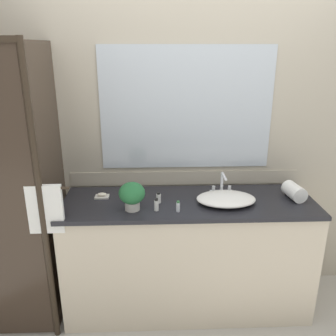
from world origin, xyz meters
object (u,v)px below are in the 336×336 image
amenity_bottle_conditioner (178,207)px  rolled_towel_near_edge (294,192)px  amenity_bottle_body_wash (156,205)px  sink_basin (226,199)px  potted_plant (132,195)px  soap_dish (102,196)px  amenity_bottle_shampoo (159,198)px  faucet (222,187)px

amenity_bottle_conditioner → rolled_towel_near_edge: (0.85, 0.18, 0.02)m
amenity_bottle_body_wash → sink_basin: bearing=11.9°
potted_plant → soap_dish: size_ratio=1.94×
soap_dish → amenity_bottle_shampoo: (0.41, -0.11, 0.02)m
faucet → amenity_bottle_conditioner: bearing=-140.2°
soap_dish → rolled_towel_near_edge: rolled_towel_near_edge is taller
faucet → potted_plant: 0.70m
potted_plant → rolled_towel_near_edge: bearing=6.7°
amenity_bottle_shampoo → sink_basin: bearing=-2.8°
potted_plant → soap_dish: 0.33m
sink_basin → soap_dish: 0.89m
amenity_bottle_conditioner → amenity_bottle_body_wash: size_ratio=0.88×
amenity_bottle_conditioner → faucet: bearing=39.8°
amenity_bottle_body_wash → amenity_bottle_conditioner: bearing=-8.4°
soap_dish → potted_plant: bearing=-42.2°
faucet → amenity_bottle_conditioner: faucet is taller
rolled_towel_near_edge → soap_dish: bearing=176.9°
amenity_bottle_shampoo → amenity_bottle_body_wash: bearing=-97.2°
amenity_bottle_shampoo → amenity_bottle_conditioner: 0.20m
potted_plant → soap_dish: (-0.23, 0.21, -0.10)m
potted_plant → amenity_bottle_shampoo: (0.18, 0.10, -0.07)m
sink_basin → amenity_bottle_conditioner: (-0.35, -0.12, 0.00)m
faucet → amenity_bottle_conditioner: (-0.35, -0.29, -0.02)m
faucet → amenity_bottle_conditioner: 0.45m
faucet → potted_plant: bearing=-159.4°
faucet → amenity_bottle_shampoo: faucet is taller
sink_basin → potted_plant: size_ratio=2.14×
amenity_bottle_conditioner → rolled_towel_near_edge: bearing=11.9°
amenity_bottle_body_wash → faucet: bearing=28.5°
amenity_bottle_shampoo → amenity_bottle_body_wash: (-0.02, -0.13, 0.00)m
faucet → rolled_towel_near_edge: faucet is taller
amenity_bottle_shampoo → amenity_bottle_conditioner: amenity_bottle_shampoo is taller
faucet → potted_plant: size_ratio=0.88×
sink_basin → rolled_towel_near_edge: 0.51m
sink_basin → faucet: faucet is taller
amenity_bottle_conditioner → amenity_bottle_body_wash: (-0.14, 0.02, 0.01)m
potted_plant → rolled_towel_near_edge: (1.16, 0.14, -0.06)m
amenity_bottle_shampoo → amenity_bottle_conditioner: size_ratio=1.02×
amenity_bottle_shampoo → faucet: bearing=16.5°
potted_plant → rolled_towel_near_edge: potted_plant is taller
faucet → soap_dish: size_ratio=1.70×
sink_basin → amenity_bottle_shampoo: amenity_bottle_shampoo is taller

